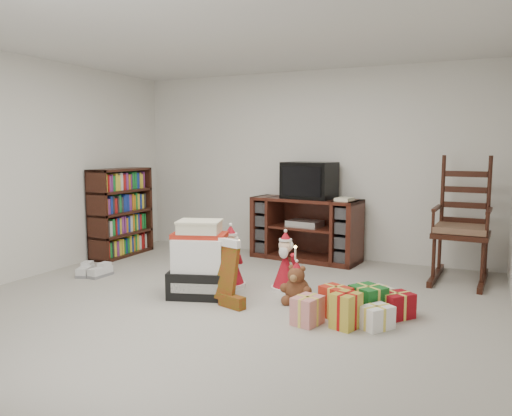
{
  "coord_description": "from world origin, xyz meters",
  "views": [
    {
      "loc": [
        2.21,
        -3.97,
        1.48
      ],
      "look_at": [
        0.11,
        0.6,
        0.87
      ],
      "focal_mm": 35.0,
      "sensor_mm": 36.0,
      "label": 1
    }
  ],
  "objects_px": {
    "rocking_chair": "(461,236)",
    "crt_television": "(309,180)",
    "teddy_bear": "(297,287)",
    "gift_cluster": "(357,307)",
    "santa_figurine": "(285,268)",
    "mrs_claus_figurine": "(231,263)",
    "sneaker_pair": "(93,271)",
    "red_suitcase": "(202,275)",
    "tv_stand": "(306,229)",
    "gift_pile": "(200,264)",
    "bookshelf": "(121,214)"
  },
  "relations": [
    {
      "from": "rocking_chair",
      "to": "crt_television",
      "type": "height_order",
      "value": "rocking_chair"
    },
    {
      "from": "teddy_bear",
      "to": "gift_cluster",
      "type": "height_order",
      "value": "teddy_bear"
    },
    {
      "from": "teddy_bear",
      "to": "crt_television",
      "type": "xyz_separation_m",
      "value": [
        -0.5,
        1.8,
        0.89
      ]
    },
    {
      "from": "rocking_chair",
      "to": "teddy_bear",
      "type": "height_order",
      "value": "rocking_chair"
    },
    {
      "from": "santa_figurine",
      "to": "mrs_claus_figurine",
      "type": "bearing_deg",
      "value": -168.64
    },
    {
      "from": "sneaker_pair",
      "to": "red_suitcase",
      "type": "bearing_deg",
      "value": -17.99
    },
    {
      "from": "red_suitcase",
      "to": "crt_television",
      "type": "height_order",
      "value": "crt_television"
    },
    {
      "from": "tv_stand",
      "to": "teddy_bear",
      "type": "relative_size",
      "value": 4.08
    },
    {
      "from": "tv_stand",
      "to": "santa_figurine",
      "type": "xyz_separation_m",
      "value": [
        0.28,
        -1.46,
        -0.17
      ]
    },
    {
      "from": "tv_stand",
      "to": "rocking_chair",
      "type": "bearing_deg",
      "value": -0.16
    },
    {
      "from": "tv_stand",
      "to": "gift_pile",
      "type": "xyz_separation_m",
      "value": [
        -0.42,
        -2.0,
        -0.08
      ]
    },
    {
      "from": "gift_cluster",
      "to": "red_suitcase",
      "type": "bearing_deg",
      "value": 179.62
    },
    {
      "from": "teddy_bear",
      "to": "mrs_claus_figurine",
      "type": "height_order",
      "value": "mrs_claus_figurine"
    },
    {
      "from": "red_suitcase",
      "to": "bookshelf",
      "type": "bearing_deg",
      "value": 141.98
    },
    {
      "from": "crt_television",
      "to": "bookshelf",
      "type": "bearing_deg",
      "value": -154.34
    },
    {
      "from": "santa_figurine",
      "to": "red_suitcase",
      "type": "bearing_deg",
      "value": -139.46
    },
    {
      "from": "tv_stand",
      "to": "bookshelf",
      "type": "distance_m",
      "value": 2.53
    },
    {
      "from": "rocking_chair",
      "to": "crt_television",
      "type": "xyz_separation_m",
      "value": [
        -1.87,
        0.21,
        0.56
      ]
    },
    {
      "from": "bookshelf",
      "to": "gift_cluster",
      "type": "distance_m",
      "value": 3.8
    },
    {
      "from": "rocking_chair",
      "to": "teddy_bear",
      "type": "relative_size",
      "value": 3.98
    },
    {
      "from": "teddy_bear",
      "to": "gift_pile",
      "type": "bearing_deg",
      "value": -169.1
    },
    {
      "from": "gift_pile",
      "to": "mrs_claus_figurine",
      "type": "bearing_deg",
      "value": 56.13
    },
    {
      "from": "gift_cluster",
      "to": "santa_figurine",
      "type": "bearing_deg",
      "value": 146.98
    },
    {
      "from": "tv_stand",
      "to": "rocking_chair",
      "type": "height_order",
      "value": "rocking_chair"
    },
    {
      "from": "rocking_chair",
      "to": "sneaker_pair",
      "type": "relative_size",
      "value": 3.8
    },
    {
      "from": "red_suitcase",
      "to": "teddy_bear",
      "type": "xyz_separation_m",
      "value": [
        0.92,
        0.21,
        -0.06
      ]
    },
    {
      "from": "gift_pile",
      "to": "mrs_claus_figurine",
      "type": "relative_size",
      "value": 1.11
    },
    {
      "from": "rocking_chair",
      "to": "tv_stand",
      "type": "bearing_deg",
      "value": 176.44
    },
    {
      "from": "bookshelf",
      "to": "mrs_claus_figurine",
      "type": "distance_m",
      "value": 2.26
    },
    {
      "from": "bookshelf",
      "to": "santa_figurine",
      "type": "xyz_separation_m",
      "value": [
        2.68,
        -0.65,
        -0.34
      ]
    },
    {
      "from": "red_suitcase",
      "to": "tv_stand",
      "type": "bearing_deg",
      "value": 72.63
    },
    {
      "from": "rocking_chair",
      "to": "gift_cluster",
      "type": "distance_m",
      "value": 1.99
    },
    {
      "from": "gift_cluster",
      "to": "crt_television",
      "type": "xyz_separation_m",
      "value": [
        -1.13,
        2.02,
        0.94
      ]
    },
    {
      "from": "crt_television",
      "to": "red_suitcase",
      "type": "bearing_deg",
      "value": -94.21
    },
    {
      "from": "bookshelf",
      "to": "teddy_bear",
      "type": "height_order",
      "value": "bookshelf"
    },
    {
      "from": "tv_stand",
      "to": "mrs_claus_figurine",
      "type": "distance_m",
      "value": 1.61
    },
    {
      "from": "rocking_chair",
      "to": "mrs_claus_figurine",
      "type": "height_order",
      "value": "rocking_chair"
    },
    {
      "from": "teddy_bear",
      "to": "sneaker_pair",
      "type": "distance_m",
      "value": 2.5
    },
    {
      "from": "tv_stand",
      "to": "teddy_bear",
      "type": "distance_m",
      "value": 1.91
    },
    {
      "from": "gift_pile",
      "to": "gift_cluster",
      "type": "xyz_separation_m",
      "value": [
        1.59,
        -0.03,
        -0.21
      ]
    },
    {
      "from": "santa_figurine",
      "to": "sneaker_pair",
      "type": "height_order",
      "value": "santa_figurine"
    },
    {
      "from": "red_suitcase",
      "to": "sneaker_pair",
      "type": "height_order",
      "value": "red_suitcase"
    },
    {
      "from": "gift_pile",
      "to": "crt_television",
      "type": "height_order",
      "value": "crt_television"
    },
    {
      "from": "gift_pile",
      "to": "teddy_bear",
      "type": "relative_size",
      "value": 2.05
    },
    {
      "from": "mrs_claus_figurine",
      "to": "crt_television",
      "type": "distance_m",
      "value": 1.79
    },
    {
      "from": "sneaker_pair",
      "to": "mrs_claus_figurine",
      "type": "bearing_deg",
      "value": -2.23
    },
    {
      "from": "crt_television",
      "to": "tv_stand",
      "type": "bearing_deg",
      "value": 169.15
    },
    {
      "from": "santa_figurine",
      "to": "gift_cluster",
      "type": "bearing_deg",
      "value": -33.02
    },
    {
      "from": "bookshelf",
      "to": "gift_pile",
      "type": "xyz_separation_m",
      "value": [
        1.98,
        -1.2,
        -0.25
      ]
    },
    {
      "from": "red_suitcase",
      "to": "santa_figurine",
      "type": "distance_m",
      "value": 0.87
    }
  ]
}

